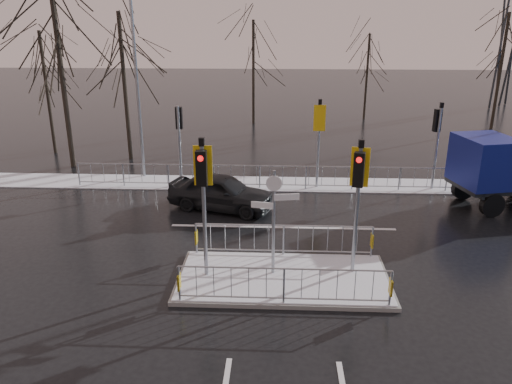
{
  "coord_description": "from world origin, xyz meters",
  "views": [
    {
      "loc": [
        -0.18,
        -12.59,
        7.14
      ],
      "look_at": [
        -0.9,
        2.46,
        1.8
      ],
      "focal_mm": 35.0,
      "sensor_mm": 36.0,
      "label": 1
    }
  ],
  "objects_px": {
    "traffic_island": "(283,268)",
    "street_lamp_left": "(138,79)",
    "car_far_lane": "(221,192)",
    "flatbed_truck": "(503,170)"
  },
  "relations": [
    {
      "from": "traffic_island",
      "to": "street_lamp_left",
      "type": "xyz_separation_m",
      "value": [
        -6.42,
        9.49,
        4.1
      ]
    },
    {
      "from": "traffic_island",
      "to": "car_far_lane",
      "type": "xyz_separation_m",
      "value": [
        -2.38,
        5.5,
        0.31
      ]
    },
    {
      "from": "traffic_island",
      "to": "street_lamp_left",
      "type": "bearing_deg",
      "value": 124.07
    },
    {
      "from": "traffic_island",
      "to": "car_far_lane",
      "type": "height_order",
      "value": "traffic_island"
    },
    {
      "from": "car_far_lane",
      "to": "street_lamp_left",
      "type": "height_order",
      "value": "street_lamp_left"
    },
    {
      "from": "flatbed_truck",
      "to": "street_lamp_left",
      "type": "xyz_separation_m",
      "value": [
        -14.97,
        3.15,
        2.99
      ]
    },
    {
      "from": "traffic_island",
      "to": "street_lamp_left",
      "type": "distance_m",
      "value": 12.17
    },
    {
      "from": "car_far_lane",
      "to": "flatbed_truck",
      "type": "height_order",
      "value": "flatbed_truck"
    },
    {
      "from": "flatbed_truck",
      "to": "street_lamp_left",
      "type": "bearing_deg",
      "value": 168.13
    },
    {
      "from": "car_far_lane",
      "to": "street_lamp_left",
      "type": "bearing_deg",
      "value": 62.5
    }
  ]
}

